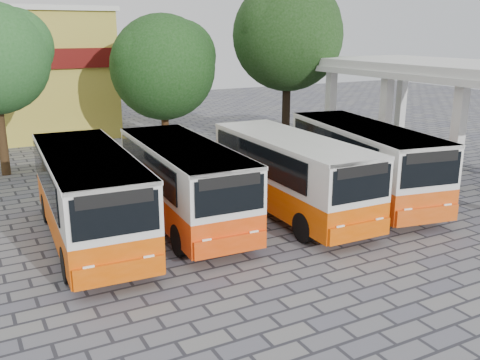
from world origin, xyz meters
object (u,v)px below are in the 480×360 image
bus_centre_left (183,179)px  bus_centre_right (291,170)px  bus_far_right (363,158)px  bus_far_left (89,192)px

bus_centre_left → bus_centre_right: 4.12m
bus_centre_right → bus_far_right: 3.64m
bus_centre_left → bus_centre_right: bus_centre_right is taller
bus_far_left → bus_far_right: bearing=0.0°
bus_centre_right → bus_far_right: size_ratio=0.93×
bus_centre_right → bus_far_right: (3.64, 0.10, 0.06)m
bus_far_left → bus_centre_right: bus_far_left is taller
bus_centre_left → bus_centre_right: (4.01, -0.91, 0.02)m
bus_centre_left → bus_centre_right: bearing=-9.8°
bus_centre_right → bus_far_left: bearing=176.0°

